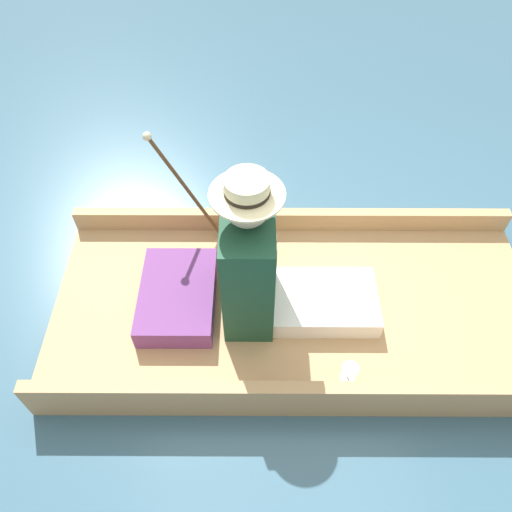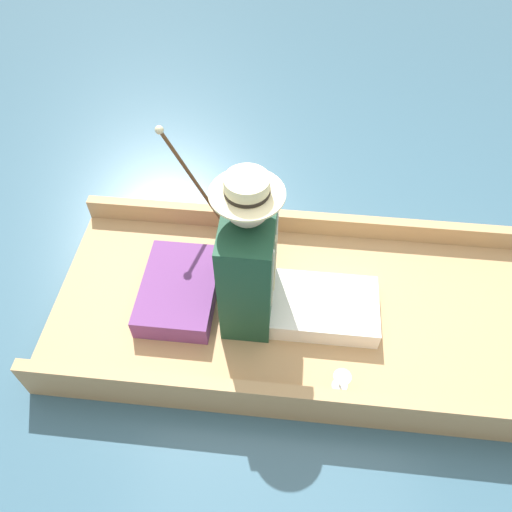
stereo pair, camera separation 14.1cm
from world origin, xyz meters
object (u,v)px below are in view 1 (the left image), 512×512
object	(u,v)px
teddy_bear	(249,233)
wine_glass	(350,371)
walking_cane	(180,180)
seated_person	(267,270)

from	to	relation	value
teddy_bear	wine_glass	world-z (taller)	teddy_bear
teddy_bear	walking_cane	world-z (taller)	walking_cane
seated_person	wine_glass	distance (m)	0.60
wine_glass	seated_person	bearing A→B (deg)	-136.04
teddy_bear	walking_cane	bearing A→B (deg)	-110.30
seated_person	teddy_bear	world-z (taller)	seated_person
teddy_bear	wine_glass	bearing A→B (deg)	31.53
teddy_bear	wine_glass	xyz separation A→B (m)	(0.76, 0.47, -0.10)
teddy_bear	wine_glass	size ratio (longest dim) A/B	3.59
wine_glass	walking_cane	size ratio (longest dim) A/B	0.14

